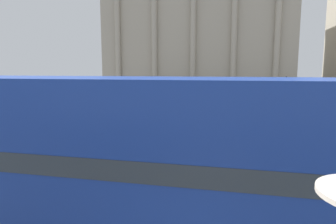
# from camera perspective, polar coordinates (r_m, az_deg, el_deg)

# --- Properties ---
(double_decker_bus) EXTENTS (10.79, 2.68, 4.36)m
(double_decker_bus) POSITION_cam_1_polar(r_m,az_deg,el_deg) (7.47, -9.63, -8.58)
(double_decker_bus) COLOR black
(double_decker_bus) RESTS_ON ground_plane
(plaza_building_left) EXTENTS (32.79, 13.28, 19.74)m
(plaza_building_left) POSITION_cam_1_polar(r_m,az_deg,el_deg) (56.01, 5.71, 13.65)
(plaza_building_left) COLOR #B2A893
(plaza_building_left) RESTS_ON ground_plane
(traffic_light_near) EXTENTS (0.42, 0.24, 3.41)m
(traffic_light_near) POSITION_cam_1_polar(r_m,az_deg,el_deg) (13.18, 28.77, -2.91)
(traffic_light_near) COLOR black
(traffic_light_near) RESTS_ON ground_plane
(traffic_light_mid) EXTENTS (0.42, 0.24, 3.34)m
(traffic_light_mid) POSITION_cam_1_polar(r_m,az_deg,el_deg) (21.12, 5.70, 1.78)
(traffic_light_mid) COLOR black
(traffic_light_mid) RESTS_ON ground_plane
(traffic_light_far) EXTENTS (0.42, 0.24, 3.87)m
(traffic_light_far) POSITION_cam_1_polar(r_m,az_deg,el_deg) (29.39, 21.62, 3.69)
(traffic_light_far) COLOR black
(traffic_light_far) RESTS_ON ground_plane
(pedestrian_red) EXTENTS (0.32, 0.32, 1.60)m
(pedestrian_red) POSITION_cam_1_polar(r_m,az_deg,el_deg) (24.55, 20.27, -0.81)
(pedestrian_red) COLOR #282B33
(pedestrian_red) RESTS_ON ground_plane
(pedestrian_black) EXTENTS (0.32, 0.32, 1.64)m
(pedestrian_black) POSITION_cam_1_polar(r_m,az_deg,el_deg) (34.23, 19.23, 1.71)
(pedestrian_black) COLOR #282B33
(pedestrian_black) RESTS_ON ground_plane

